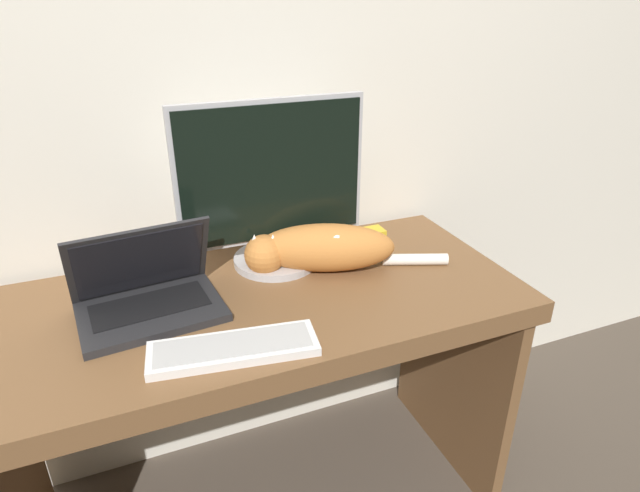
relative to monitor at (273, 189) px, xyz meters
The scene contains 7 objects.
wall_back 0.39m from the monitor, 116.76° to the left, with size 6.40×0.06×2.60m.
desk 0.43m from the monitor, 122.31° to the right, with size 1.36×0.61×0.77m.
monitor is the anchor object (origin of this frame).
laptop 0.42m from the monitor, 159.79° to the right, with size 0.35×0.26×0.22m.
external_keyboard 0.47m from the monitor, 120.11° to the right, with size 0.37×0.16×0.02m.
cat 0.20m from the monitor, 42.28° to the right, with size 0.55×0.26×0.13m.
small_toy 0.36m from the monitor, ahead, with size 0.05×0.05×0.05m.
Camera 1 is at (-0.29, -0.83, 1.47)m, focal length 30.00 mm.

